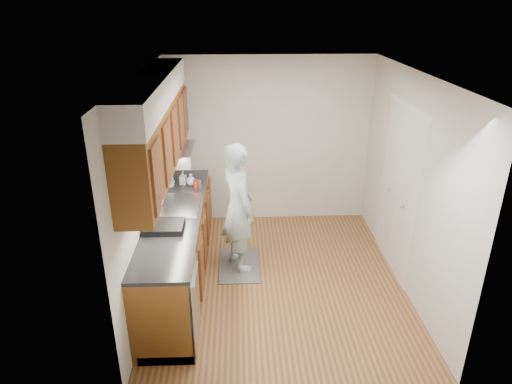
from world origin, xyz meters
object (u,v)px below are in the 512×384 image
soap_bottle_c (191,179)px  steel_can (199,185)px  soap_bottle_b (183,178)px  soap_bottle_a (170,177)px  dish_rack (164,227)px  person (238,199)px  soda_can (196,185)px

soap_bottle_c → steel_can: (0.12, -0.13, -0.03)m
soap_bottle_b → soap_bottle_c: size_ratio=1.13×
soap_bottle_a → soap_bottle_b: size_ratio=1.53×
soap_bottle_b → soap_bottle_c: soap_bottle_b is taller
soap_bottle_c → dish_rack: size_ratio=0.38×
soap_bottle_a → soap_bottle_c: soap_bottle_a is taller
soap_bottle_a → soap_bottle_b: (0.16, 0.08, -0.05)m
person → soda_can: bearing=32.2°
soap_bottle_c → dish_rack: soap_bottle_c is taller
person → steel_can: person is taller
soda_can → dish_rack: bearing=-103.3°
soap_bottle_b → soda_can: (0.19, -0.20, -0.02)m
person → soda_can: person is taller
soda_can → soap_bottle_b: bearing=132.5°
steel_can → dish_rack: bearing=-104.6°
steel_can → dish_rack: 1.15m
soap_bottle_c → soda_can: (0.08, -0.17, -0.01)m
person → dish_rack: person is taller
soda_can → dish_rack: soda_can is taller
person → steel_can: bearing=27.5°
person → soap_bottle_c: 0.81m
soap_bottle_a → person: bearing=-28.0°
soap_bottle_c → person: bearing=-39.7°
person → soda_can: 0.64m
soap_bottle_a → steel_can: 0.40m
soda_can → steel_can: (0.04, 0.04, -0.01)m
soap_bottle_a → soda_can: size_ratio=2.03×
person → soap_bottle_c: person is taller
person → dish_rack: (-0.79, -0.73, 0.02)m
person → dish_rack: 1.08m
dish_rack → soap_bottle_c: bearing=82.4°
soap_bottle_c → dish_rack: 1.26m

